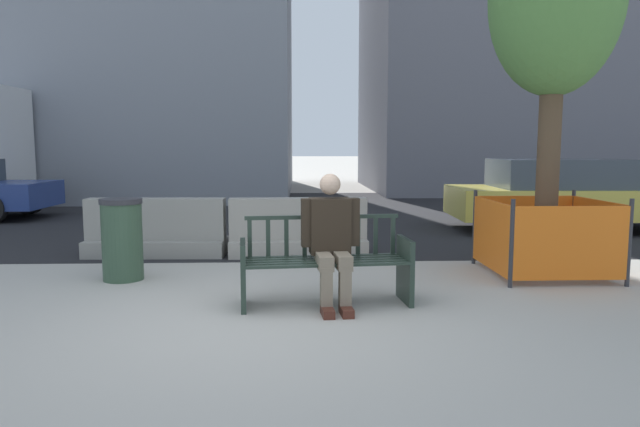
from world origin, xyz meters
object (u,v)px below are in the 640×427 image
car_taxi_near (565,194)px  trash_bin (122,239)px  seated_person (331,237)px  jersey_barrier_centre (298,232)px  street_tree (556,3)px  construction_fence (545,234)px  street_bench (325,265)px  jersey_barrier_left (157,232)px

car_taxi_near → trash_bin: (-7.17, -3.84, -0.20)m
seated_person → jersey_barrier_centre: size_ratio=0.65×
street_tree → construction_fence: bearing=-153.4°
street_bench → car_taxi_near: bearing=46.2°
seated_person → trash_bin: bearing=153.5°
construction_fence → street_bench: bearing=-155.6°
jersey_barrier_centre → trash_bin: bearing=-144.1°
jersey_barrier_centre → construction_fence: 3.38m
street_tree → jersey_barrier_centre: bearing=155.4°
street_bench → jersey_barrier_left: (-2.34, 2.70, -0.06)m
trash_bin → street_tree: bearing=1.2°
street_bench → trash_bin: (-2.37, 1.16, 0.09)m
car_taxi_near → seated_person: bearing=-133.2°
jersey_barrier_centre → street_tree: size_ratio=0.45×
street_bench → jersey_barrier_left: size_ratio=0.86×
street_bench → jersey_barrier_centre: street_bench is taller
street_bench → jersey_barrier_left: 3.58m
jersey_barrier_left → construction_fence: size_ratio=1.44×
street_bench → seated_person: seated_person is taller
seated_person → jersey_barrier_left: (-2.40, 2.76, -0.35)m
seated_person → jersey_barrier_left: 3.67m
jersey_barrier_left → jersey_barrier_centre: bearing=-0.9°
car_taxi_near → street_tree: bearing=-118.3°
jersey_barrier_centre → jersey_barrier_left: bearing=179.1°
car_taxi_near → construction_fence: bearing=-118.3°
street_bench → seated_person: 0.30m
jersey_barrier_centre → street_bench: bearing=-84.2°
jersey_barrier_left → car_taxi_near: car_taxi_near is taller
street_bench → jersey_barrier_centre: size_ratio=0.86×
street_bench → seated_person: bearing=-43.1°
car_taxi_near → trash_bin: bearing=-151.8°
seated_person → street_bench: bearing=136.9°
trash_bin → construction_fence: bearing=1.2°
jersey_barrier_centre → car_taxi_near: (5.07, 2.33, 0.35)m
street_tree → car_taxi_near: size_ratio=1.03×
street_bench → street_tree: street_tree is taller
seated_person → jersey_barrier_left: bearing=131.0°
jersey_barrier_left → street_bench: bearing=-49.1°
jersey_barrier_centre → street_tree: street_tree is taller
car_taxi_near → trash_bin: 8.14m
street_tree → jersey_barrier_left: bearing=164.4°
jersey_barrier_left → trash_bin: (-0.02, -1.55, 0.15)m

